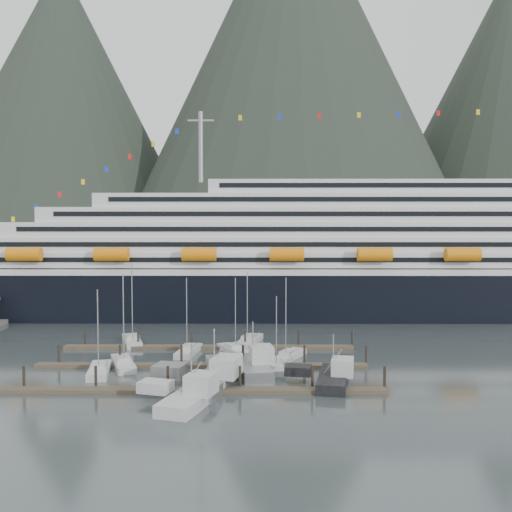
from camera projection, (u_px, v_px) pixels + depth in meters
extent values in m
plane|color=#3F4B4A|center=(235.00, 372.00, 83.41)|extent=(1600.00, 1600.00, 0.00)
cone|color=black|center=(294.00, 74.00, 632.96)|extent=(400.00, 400.00, 420.00)
cone|color=black|center=(62.00, 115.00, 676.34)|extent=(340.00, 340.00, 340.00)
cube|color=black|center=(353.00, 297.00, 137.97)|extent=(210.00, 28.00, 12.00)
cube|color=silver|center=(353.00, 269.00, 137.63)|extent=(205.80, 27.44, 1.50)
cube|color=silver|center=(375.00, 257.00, 137.46)|extent=(185.00, 26.00, 3.20)
cube|color=black|center=(387.00, 260.00, 124.42)|extent=(175.75, 0.20, 1.00)
cube|color=silver|center=(384.00, 243.00, 137.28)|extent=(180.00, 25.00, 3.20)
cube|color=black|center=(396.00, 244.00, 124.74)|extent=(171.00, 0.20, 1.00)
cube|color=silver|center=(393.00, 229.00, 137.10)|extent=(172.00, 24.00, 3.20)
cube|color=black|center=(406.00, 229.00, 125.06)|extent=(163.40, 0.20, 1.00)
cube|color=silver|center=(402.00, 215.00, 136.92)|extent=(160.00, 23.00, 3.20)
cube|color=black|center=(415.00, 214.00, 125.38)|extent=(152.00, 0.20, 1.00)
cube|color=silver|center=(411.00, 202.00, 136.75)|extent=(140.00, 22.00, 3.00)
cube|color=black|center=(424.00, 199.00, 125.71)|extent=(133.00, 0.20, 1.00)
cube|color=silver|center=(420.00, 189.00, 136.58)|extent=(95.00, 20.00, 3.00)
cube|color=black|center=(432.00, 185.00, 126.53)|extent=(90.25, 0.20, 1.00)
cylinder|color=gray|center=(201.00, 147.00, 136.39)|extent=(1.00, 1.00, 16.00)
cylinder|color=orange|center=(24.00, 254.00, 122.87)|extent=(7.00, 2.80, 2.80)
cylinder|color=orange|center=(112.00, 254.00, 122.76)|extent=(7.00, 2.80, 2.80)
cylinder|color=orange|center=(199.00, 254.00, 122.65)|extent=(7.00, 2.80, 2.80)
cylinder|color=orange|center=(287.00, 254.00, 122.54)|extent=(7.00, 2.80, 2.80)
cylinder|color=orange|center=(375.00, 254.00, 122.43)|extent=(7.00, 2.80, 2.80)
cylinder|color=orange|center=(463.00, 254.00, 122.32)|extent=(7.00, 2.80, 2.80)
cube|color=#453B2C|center=(191.00, 390.00, 73.44)|extent=(48.00, 2.00, 0.50)
cylinder|color=black|center=(24.00, 378.00, 74.61)|extent=(0.36, 0.36, 3.20)
cylinder|color=black|center=(96.00, 379.00, 74.55)|extent=(0.36, 0.36, 3.20)
cylinder|color=black|center=(168.00, 379.00, 74.50)|extent=(0.36, 0.36, 3.20)
cylinder|color=black|center=(240.00, 379.00, 74.44)|extent=(0.36, 0.36, 3.20)
cylinder|color=black|center=(312.00, 379.00, 74.39)|extent=(0.36, 0.36, 3.20)
cylinder|color=black|center=(385.00, 379.00, 74.33)|extent=(0.36, 0.36, 3.20)
cube|color=#453B2C|center=(201.00, 365.00, 86.42)|extent=(48.00, 2.00, 0.50)
cylinder|color=black|center=(59.00, 356.00, 87.59)|extent=(0.36, 0.36, 3.20)
cylinder|color=black|center=(120.00, 356.00, 87.53)|extent=(0.36, 0.36, 3.20)
cylinder|color=black|center=(181.00, 356.00, 87.48)|extent=(0.36, 0.36, 3.20)
cylinder|color=black|center=(243.00, 356.00, 87.42)|extent=(0.36, 0.36, 3.20)
cylinder|color=black|center=(304.00, 356.00, 87.37)|extent=(0.36, 0.36, 3.20)
cylinder|color=black|center=(366.00, 356.00, 87.31)|extent=(0.36, 0.36, 3.20)
cube|color=#453B2C|center=(209.00, 347.00, 99.40)|extent=(48.00, 2.00, 0.50)
cylinder|color=black|center=(85.00, 339.00, 100.57)|extent=(0.36, 0.36, 3.20)
cylinder|color=black|center=(138.00, 339.00, 100.52)|extent=(0.36, 0.36, 3.20)
cylinder|color=black|center=(192.00, 339.00, 100.46)|extent=(0.36, 0.36, 3.20)
cylinder|color=black|center=(245.00, 339.00, 100.40)|extent=(0.36, 0.36, 3.20)
cylinder|color=black|center=(299.00, 339.00, 100.35)|extent=(0.36, 0.36, 3.20)
cylinder|color=black|center=(352.00, 339.00, 100.29)|extent=(0.36, 0.36, 3.20)
cube|color=#B1B1B1|center=(99.00, 372.00, 82.46)|extent=(4.15, 9.46, 1.42)
cube|color=#B1B1B1|center=(99.00, 366.00, 82.41)|extent=(2.54, 3.50, 0.81)
cylinder|color=gray|center=(98.00, 329.00, 81.24)|extent=(0.16, 0.16, 10.91)
cube|color=#B1B1B1|center=(123.00, 365.00, 86.57)|extent=(5.79, 10.36, 1.41)
cube|color=#B1B1B1|center=(123.00, 359.00, 86.52)|extent=(3.06, 3.99, 0.80)
cylinder|color=gray|center=(123.00, 319.00, 85.26)|extent=(0.16, 0.16, 12.61)
cube|color=#B1B1B1|center=(188.00, 352.00, 95.27)|extent=(3.68, 9.10, 1.30)
cube|color=#B1B1B1|center=(188.00, 347.00, 95.23)|extent=(2.29, 3.33, 0.74)
cylinder|color=gray|center=(187.00, 314.00, 94.07)|extent=(0.15, 0.15, 11.41)
cube|color=#B1B1B1|center=(288.00, 358.00, 91.47)|extent=(6.28, 10.08, 1.27)
cube|color=#B1B1B1|center=(288.00, 353.00, 91.43)|extent=(3.10, 3.94, 0.73)
cylinder|color=gray|center=(286.00, 317.00, 90.23)|extent=(0.15, 0.15, 11.81)
cube|color=#B1B1B1|center=(132.00, 342.00, 103.48)|extent=(5.52, 10.39, 1.41)
cube|color=#B1B1B1|center=(132.00, 337.00, 103.43)|extent=(2.98, 3.97, 0.81)
cylinder|color=gray|center=(132.00, 302.00, 102.14)|extent=(0.16, 0.16, 13.11)
cube|color=#B1B1B1|center=(233.00, 351.00, 96.30)|extent=(5.81, 8.27, 1.26)
cube|color=#B1B1B1|center=(233.00, 346.00, 96.26)|extent=(2.90, 3.35, 0.72)
cylinder|color=gray|center=(235.00, 313.00, 95.26)|extent=(0.14, 0.14, 11.33)
cube|color=#B1B1B1|center=(249.00, 342.00, 103.36)|extent=(5.01, 10.73, 1.39)
cube|color=#B1B1B1|center=(249.00, 337.00, 103.31)|extent=(2.80, 4.02, 0.79)
cylinder|color=gray|center=(247.00, 306.00, 102.01)|extent=(0.16, 0.16, 11.66)
cube|color=#B1B1B1|center=(276.00, 369.00, 84.30)|extent=(2.74, 7.94, 1.22)
cube|color=#B1B1B1|center=(276.00, 364.00, 84.26)|extent=(1.90, 2.84, 0.69)
cylinder|color=gray|center=(276.00, 331.00, 83.24)|extent=(0.14, 0.14, 9.92)
cube|color=#B1B1B1|center=(192.00, 402.00, 68.44)|extent=(7.12, 12.53, 2.17)
cube|color=#B1B1B1|center=(156.00, 387.00, 69.67)|extent=(4.27, 3.56, 1.30)
cube|color=#B1B1B1|center=(201.00, 384.00, 67.98)|extent=(3.92, 4.29, 2.38)
cube|color=black|center=(201.00, 376.00, 67.94)|extent=(3.65, 4.00, 0.54)
cylinder|color=gray|center=(191.00, 367.00, 68.23)|extent=(0.17, 0.17, 5.41)
cube|color=#9A9D9F|center=(214.00, 383.00, 76.32)|extent=(7.36, 16.37, 2.27)
cube|color=#9A9D9F|center=(170.00, 369.00, 77.56)|extent=(4.51, 4.23, 1.36)
cube|color=#B1B1B1|center=(226.00, 366.00, 75.85)|extent=(4.11, 5.33, 2.49)
cube|color=black|center=(226.00, 359.00, 75.81)|extent=(3.82, 4.97, 0.57)
cylinder|color=gray|center=(214.00, 351.00, 76.10)|extent=(0.18, 0.18, 5.67)
cube|color=black|center=(333.00, 381.00, 77.33)|extent=(5.65, 12.37, 1.99)
cube|color=black|center=(298.00, 370.00, 78.10)|extent=(3.79, 3.18, 1.19)
cube|color=#B1B1B1|center=(343.00, 367.00, 77.01)|extent=(3.38, 4.02, 2.19)
cube|color=black|center=(343.00, 361.00, 76.97)|extent=(3.14, 3.75, 0.50)
cylinder|color=gray|center=(333.00, 353.00, 77.14)|extent=(0.16, 0.16, 4.97)
cube|color=#9A9D9F|center=(253.00, 370.00, 83.28)|extent=(5.87, 12.57, 2.20)
cube|color=#9A9D9F|center=(220.00, 361.00, 82.48)|extent=(4.12, 3.23, 1.32)
cube|color=#B1B1B1|center=(261.00, 354.00, 83.35)|extent=(3.63, 4.08, 2.42)
cube|color=black|center=(261.00, 348.00, 83.30)|extent=(3.37, 3.81, 0.55)
cylinder|color=gray|center=(253.00, 341.00, 83.06)|extent=(0.18, 0.18, 5.50)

